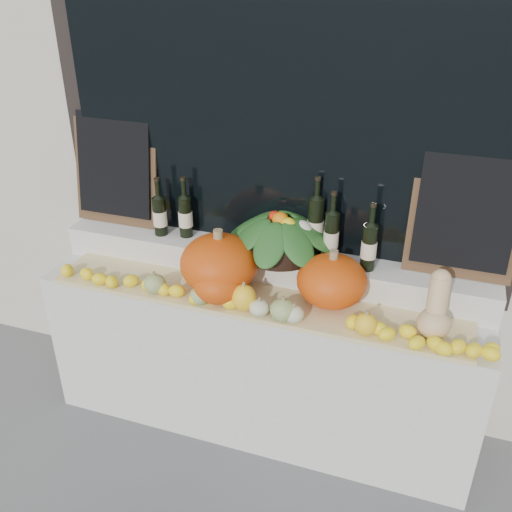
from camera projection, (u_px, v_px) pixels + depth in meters
display_sill at (260, 358)px, 3.14m from camera, size 2.30×0.55×0.88m
rear_tier at (270, 263)px, 3.01m from camera, size 2.30×0.25×0.16m
straw_bedding at (253, 301)px, 2.82m from camera, size 2.10×0.32×0.02m
pumpkin_left at (219, 263)px, 2.83m from camera, size 0.42×0.42×0.29m
pumpkin_right at (332, 281)px, 2.72m from camera, size 0.44×0.44×0.25m
pumpkin_center at (218, 284)px, 2.76m from camera, size 0.32×0.32×0.18m
butternut_squash at (436, 310)px, 2.51m from camera, size 0.15×0.21×0.29m
decorative_gourds at (254, 303)px, 2.68m from camera, size 1.16×0.14×0.15m
lemon_heap at (245, 305)px, 2.70m from camera, size 2.20×0.16×0.06m
produce_bowl at (280, 233)px, 2.89m from camera, size 0.60×0.60×0.24m
wine_bottle_far_left at (160, 215)px, 3.08m from camera, size 0.08×0.08×0.33m
wine_bottle_near_left at (185, 216)px, 3.06m from camera, size 0.08×0.08×0.34m
wine_bottle_tall at (315, 225)px, 2.87m from camera, size 0.08×0.08×0.42m
wine_bottle_near_right at (331, 236)px, 2.82m from camera, size 0.08×0.08×0.37m
wine_bottle_far_right at (369, 247)px, 2.74m from camera, size 0.08×0.08×0.35m
chalkboard_left at (115, 168)px, 3.13m from camera, size 0.50×0.12×0.62m
chalkboard_right at (466, 212)px, 2.61m from camera, size 0.50×0.12×0.62m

